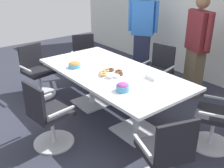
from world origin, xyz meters
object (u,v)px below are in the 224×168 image
Objects in this scene: office_chair_2 at (85,60)px; snack_bowl_pretzels at (74,65)px; office_chair_1 at (158,74)px; snack_bowl_candy_mix at (123,87)px; conference_table at (112,79)px; office_chair_5 at (166,157)px; napkin_pile at (154,76)px; person_standing_1 at (197,46)px; office_chair_0 at (219,119)px; person_standing_0 at (143,31)px; office_chair_4 at (48,118)px; office_chair_3 at (37,74)px; donut_platter at (111,73)px.

office_chair_2 reaches higher than snack_bowl_pretzels.
snack_bowl_candy_mix is (0.67, -1.41, 0.40)m from office_chair_1.
snack_bowl_candy_mix is (0.60, -0.31, 0.18)m from conference_table.
snack_bowl_pretzels is at bearing 104.55° from office_chair_5.
office_chair_5 is 1.30m from napkin_pile.
person_standing_1 is (0.30, 1.63, 0.30)m from conference_table.
office_chair_1 reaches higher than conference_table.
office_chair_0 is at bearing 22.09° from conference_table.
person_standing_0 is at bearing 22.76° from person_standing_1.
napkin_pile is at bearing 122.70° from person_standing_1.
person_standing_0 is (-1.08, 2.71, 0.55)m from office_chair_4.
napkin_pile is (2.07, -0.21, 0.37)m from office_chair_2.
person_standing_0 is at bearing 130.03° from snack_bowl_candy_mix.
office_chair_3 is 2.22m from napkin_pile.
office_chair_2 is at bearing 174.29° from napkin_pile.
office_chair_3 is 0.52× the size of person_standing_1.
office_chair_4 is 1.00× the size of office_chair_5.
office_chair_0 is 3.11m from office_chair_3.
office_chair_1 is 5.33× the size of snack_bowl_candy_mix.
office_chair_5 is 5.33× the size of snack_bowl_candy_mix.
snack_bowl_pretzels is (0.95, 0.23, 0.39)m from office_chair_3.
office_chair_3 and office_chair_5 have the same top height.
person_standing_0 is at bearing -39.69° from office_chair_1.
office_chair_1 is 1.55m from office_chair_2.
snack_bowl_pretzels is at bearing -145.28° from conference_table.
office_chair_4 is at bearing 113.71° from office_chair_0.
office_chair_1 is at bearing 93.96° from conference_table.
donut_platter is at bearing 90.42° from office_chair_2.
office_chair_4 is at bearing -123.42° from snack_bowl_candy_mix.
person_standing_1 is 1.97m from snack_bowl_candy_mix.
conference_table is at bearing 103.72° from office_chair_3.
conference_table is at bearing 86.15° from person_standing_0.
office_chair_0 is at bearing 25.59° from snack_bowl_pretzels.
person_standing_1 is 4.90× the size of donut_platter.
person_standing_0 is 1.31m from person_standing_1.
person_standing_0 is (-0.93, 0.51, 0.55)m from office_chair_1.
office_chair_4 is 5.33× the size of snack_bowl_candy_mix.
office_chair_2 is 1.74m from donut_platter.
office_chair_3 reaches higher than napkin_pile.
person_standing_1 is at bearing 142.73° from office_chair_2.
office_chair_5 reaches higher than snack_bowl_pretzels.
person_standing_0 reaches higher than person_standing_1.
person_standing_0 reaches higher than office_chair_5.
office_chair_1 is at bearing 133.31° from office_chair_2.
office_chair_4 is (1.52, -0.53, 0.00)m from office_chair_3.
snack_bowl_pretzels is (-0.79, -1.98, -0.13)m from person_standing_1.
office_chair_0 is 2.96m from office_chair_2.
donut_platter is (0.58, 0.26, -0.02)m from snack_bowl_pretzels.
office_chair_5 is at bearing 156.38° from office_chair_0.
snack_bowl_pretzels is (-0.57, 0.76, 0.39)m from office_chair_4.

